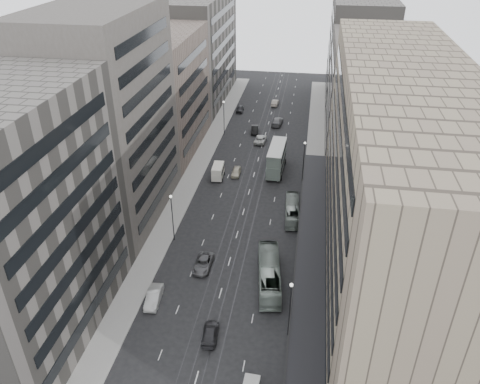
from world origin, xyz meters
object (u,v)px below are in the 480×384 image
Objects in this scene: panel_van at (218,171)px; sedan_2 at (203,263)px; bus_near at (269,274)px; double_decker at (277,158)px; sedan_1 at (154,297)px; bus_far at (292,210)px.

sedan_2 is (3.26, -27.37, -0.81)m from panel_van.
bus_near is 1.19× the size of double_decker.
sedan_1 reaches higher than sedan_2.
double_decker is (-2.12, 33.98, 1.31)m from bus_near.
bus_near is at bearing -68.74° from panel_van.
panel_van is 35.44m from sedan_1.
panel_van is (-13.23, 29.30, -0.16)m from bus_near.
sedan_1 is 0.94× the size of sedan_2.
panel_van is 0.92× the size of sedan_1.
bus_far is 19.32m from panel_van.
sedan_1 is (-1.65, -35.40, -0.73)m from panel_van.
double_decker is 1.95× the size of sedan_2.
bus_near is 32.15m from panel_van.
bus_near is 34.07m from double_decker.
sedan_1 is at bearing 14.63° from bus_near.
bus_near is at bearing -84.34° from double_decker.
bus_near is 10.20m from sedan_2.
sedan_2 is (-7.85, -32.05, -2.28)m from double_decker.
sedan_2 is at bearing -86.24° from panel_van.
panel_van reaches higher than sedan_2.
panel_van is 0.86× the size of sedan_2.
panel_van is at bearing 97.45° from sedan_2.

